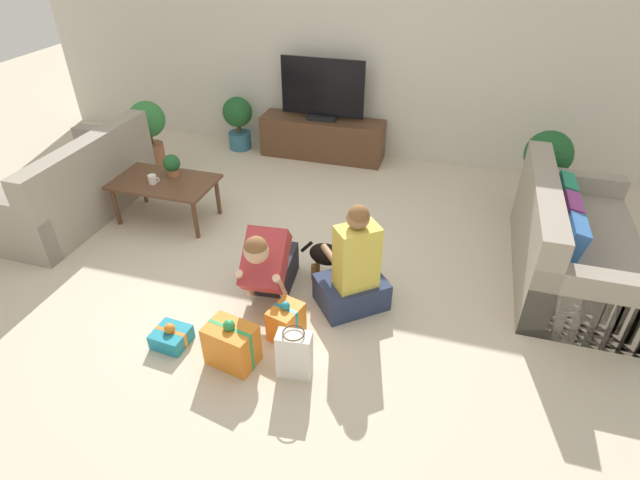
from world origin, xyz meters
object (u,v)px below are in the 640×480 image
potted_plant_corner_right (546,163)px  person_sitting (354,273)px  tabletop_plant (172,164)px  sofa_left (72,188)px  person_kneeling (269,263)px  sofa_right (570,246)px  coffee_table (165,185)px  tv_console (322,138)px  potted_plant_corner_left (148,127)px  gift_box_c (286,321)px  gift_bag_a (294,354)px  tv (322,93)px  mug (153,179)px  gift_box_a (171,337)px  gift_box_b (232,344)px  dog (332,255)px  potted_plant_back_left (238,119)px

potted_plant_corner_right → person_sitting: size_ratio=0.87×
person_sitting → tabletop_plant: person_sitting is taller
sofa_left → person_kneeling: sofa_left is taller
sofa_right → coffee_table: 3.80m
tv_console → potted_plant_corner_right: size_ratio=1.86×
sofa_left → potted_plant_corner_left: sofa_left is taller
sofa_left → gift_box_c: bearing=68.4°
gift_bag_a → tabletop_plant: bearing=137.5°
tv → gift_box_c: size_ratio=3.17×
coffee_table → mug: (-0.06, -0.08, 0.09)m
gift_box_a → gift_box_b: bearing=-3.3°
person_kneeling → gift_box_a: size_ratio=3.00×
person_kneeling → dog: (0.43, 0.35, -0.07)m
sofa_left → potted_plant_corner_right: bearing=108.7°
potted_plant_back_left → gift_box_a: potted_plant_back_left is taller
gift_box_c → potted_plant_back_left: bearing=119.5°
person_kneeling → tv_console: bearing=92.0°
potted_plant_back_left → potted_plant_corner_right: bearing=-7.5°
person_kneeling → dog: bearing=33.4°
mug → gift_box_b: bearing=-45.2°
tv_console → potted_plant_back_left: bearing=-177.5°
potted_plant_back_left → gift_box_c: 3.60m
person_sitting → gift_box_c: size_ratio=2.94×
potted_plant_back_left → gift_box_c: size_ratio=2.12×
sofa_right → gift_box_b: 2.93m
sofa_right → gift_bag_a: sofa_right is taller
coffee_table → tv_console: size_ratio=0.65×
person_kneeling → person_sitting: bearing=0.3°
potted_plant_back_left → dog: bearing=-51.1°
sofa_right → dog: sofa_right is taller
coffee_table → gift_box_a: 1.86m
tv_console → gift_box_a: size_ratio=5.90×
sofa_right → potted_plant_back_left: size_ratio=2.60×
potted_plant_corner_left → mug: 1.38m
gift_box_b → mug: mug is taller
gift_box_c → tabletop_plant: (-1.69, 1.38, 0.43)m
sofa_right → person_sitting: bearing=118.9°
coffee_table → person_sitting: bearing=-20.2°
tv_console → sofa_right: bearing=-33.2°
potted_plant_corner_left → gift_box_a: 3.21m
gift_box_a → gift_bag_a: (0.97, -0.01, 0.12)m
coffee_table → person_kneeling: bearing=-30.5°
dog → gift_bag_a: size_ratio=1.32×
potted_plant_back_left → gift_box_a: size_ratio=2.62×
person_kneeling → gift_box_c: 0.53m
coffee_table → potted_plant_corner_right: potted_plant_corner_right is taller
potted_plant_corner_left → gift_bag_a: size_ratio=2.10×
tabletop_plant → gift_box_a: bearing=-62.1°
potted_plant_back_left → person_kneeling: (1.49, -2.72, -0.07)m
gift_box_b → gift_bag_a: gift_bag_a is taller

